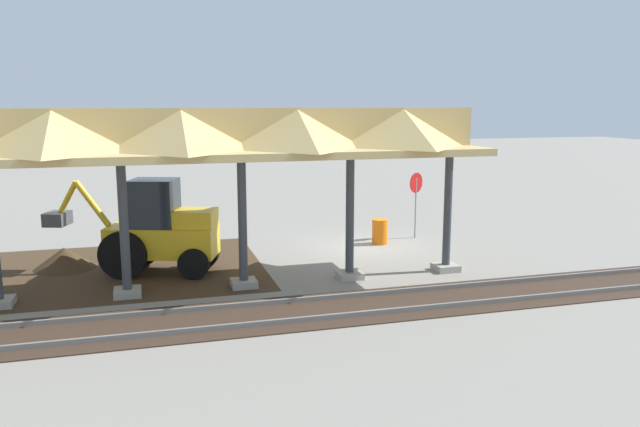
{
  "coord_description": "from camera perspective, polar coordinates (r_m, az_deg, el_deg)",
  "views": [
    {
      "loc": [
        7.37,
        20.19,
        5.02
      ],
      "look_at": [
        2.07,
        1.64,
        1.6
      ],
      "focal_mm": 35.0,
      "sensor_mm": 36.0,
      "label": 1
    }
  ],
  "objects": [
    {
      "name": "ground_plane",
      "position": [
        22.07,
        4.02,
        -3.12
      ],
      "size": [
        120.0,
        120.0,
        0.0
      ],
      "primitive_type": "plane",
      "color": "gray"
    },
    {
      "name": "dirt_work_zone",
      "position": [
        20.06,
        -18.32,
        -4.95
      ],
      "size": [
        8.91,
        7.0,
        0.01
      ],
      "primitive_type": "cube",
      "color": "#42301E",
      "rests_on": "ground"
    },
    {
      "name": "platform_canopy",
      "position": [
        16.63,
        -17.9,
        6.61
      ],
      "size": [
        19.71,
        3.2,
        4.9
      ],
      "color": "#9E998E",
      "rests_on": "ground"
    },
    {
      "name": "rail_tracks",
      "position": [
        16.64,
        11.28,
        -7.6
      ],
      "size": [
        60.0,
        2.58,
        0.15
      ],
      "color": "slate",
      "rests_on": "ground"
    },
    {
      "name": "stop_sign",
      "position": [
        23.56,
        8.77,
        2.05
      ],
      "size": [
        0.67,
        0.41,
        2.47
      ],
      "color": "gray",
      "rests_on": "ground"
    },
    {
      "name": "backhoe",
      "position": [
        19.17,
        -14.64,
        -1.56
      ],
      "size": [
        5.13,
        2.74,
        2.82
      ],
      "color": "yellow",
      "rests_on": "ground"
    },
    {
      "name": "dirt_mound",
      "position": [
        20.8,
        -22.27,
        -4.68
      ],
      "size": [
        3.71,
        3.71,
        1.32
      ],
      "primitive_type": "cone",
      "color": "#42301E",
      "rests_on": "ground"
    },
    {
      "name": "traffic_barrel",
      "position": [
        22.61,
        5.49,
        -1.66
      ],
      "size": [
        0.56,
        0.56,
        0.9
      ],
      "primitive_type": "cylinder",
      "color": "orange",
      "rests_on": "ground"
    }
  ]
}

